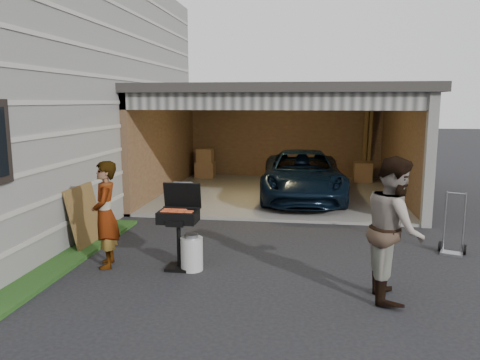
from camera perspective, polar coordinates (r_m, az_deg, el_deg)
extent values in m
plane|color=black|center=(6.75, -5.21, -12.38)|extent=(80.00, 80.00, 0.00)
cube|color=#193814|center=(6.78, -26.69, -13.03)|extent=(0.50, 8.00, 0.06)
cube|color=#605E59|center=(12.85, 4.78, -1.63)|extent=(6.50, 6.00, 0.06)
cube|color=#4A2D22|center=(15.57, 5.50, 5.22)|extent=(6.50, 0.15, 2.70)
cube|color=#4A2D22|center=(12.88, 19.14, 3.83)|extent=(0.15, 6.00, 2.70)
cube|color=#4A2D22|center=(13.23, -9.04, 4.38)|extent=(0.15, 6.00, 2.70)
cube|color=#2D2B28|center=(12.61, 4.96, 10.81)|extent=(6.80, 6.30, 0.20)
cube|color=#474744|center=(9.70, 3.92, 9.55)|extent=(6.50, 0.16, 0.36)
cube|color=beige|center=(10.91, 4.42, 10.07)|extent=(6.00, 2.40, 0.06)
cube|color=#474744|center=(10.01, 22.14, 2.15)|extent=(0.20, 0.18, 2.70)
cube|color=brown|center=(15.31, -4.27, 1.25)|extent=(0.60, 0.50, 0.50)
cube|color=brown|center=(15.25, -4.29, 3.01)|extent=(0.50, 0.45, 0.45)
cube|color=brown|center=(14.94, 14.71, 0.95)|extent=(0.55, 0.50, 0.60)
cube|color=brown|center=(15.46, 15.26, 4.34)|extent=(0.24, 0.43, 2.20)
imported|color=black|center=(12.08, 7.60, 0.36)|extent=(2.19, 4.43, 1.21)
imported|color=#A9C5D5|center=(7.42, -16.10, -4.06)|extent=(0.56, 0.69, 1.64)
imported|color=#47221B|center=(6.29, 18.25, -5.63)|extent=(0.70, 0.90, 1.85)
cube|color=black|center=(7.31, -7.40, -10.49)|extent=(0.37, 0.37, 0.04)
cylinder|color=black|center=(7.19, -7.47, -7.69)|extent=(0.06, 0.06, 0.74)
cube|color=black|center=(7.08, -7.54, -4.44)|extent=(0.58, 0.40, 0.18)
cube|color=#59595B|center=(7.06, -7.55, -3.85)|extent=(0.53, 0.35, 0.01)
cube|color=black|center=(7.26, -7.05, -1.88)|extent=(0.58, 0.10, 0.40)
cylinder|color=beige|center=(7.16, -5.90, -8.94)|extent=(0.37, 0.37, 0.50)
cube|color=brown|center=(8.64, -18.36, -4.22)|extent=(0.27, 0.97, 1.07)
cube|color=gray|center=(8.62, 24.35, -8.17)|extent=(0.39, 0.32, 0.04)
cylinder|color=black|center=(8.73, 23.18, -7.40)|extent=(0.10, 0.18, 0.17)
cylinder|color=black|center=(8.70, 25.73, -7.64)|extent=(0.10, 0.18, 0.17)
cylinder|color=gray|center=(8.61, 23.69, -4.59)|extent=(0.03, 0.03, 1.02)
cylinder|color=gray|center=(8.59, 25.63, -4.76)|extent=(0.03, 0.03, 1.02)
cylinder|color=gray|center=(8.50, 24.88, -1.50)|extent=(0.28, 0.13, 0.03)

